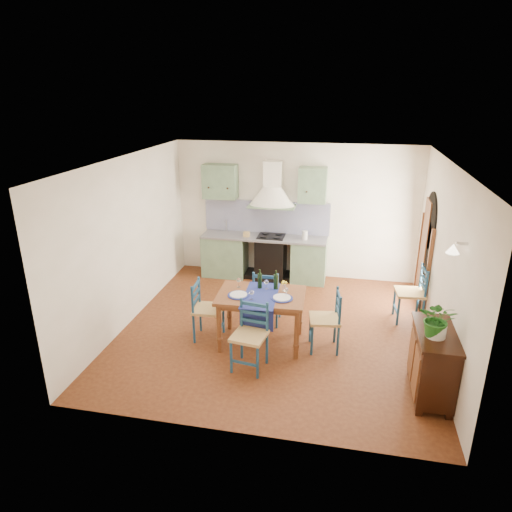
# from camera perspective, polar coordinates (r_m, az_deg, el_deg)

# --- Properties ---
(floor) EXTENTS (5.00, 5.00, 0.00)m
(floor) POSITION_cam_1_polar(r_m,az_deg,el_deg) (7.75, 2.37, -9.15)
(floor) COLOR #431D0E
(floor) RESTS_ON ground
(back_wall) EXTENTS (5.00, 0.96, 2.80)m
(back_wall) POSITION_cam_1_polar(r_m,az_deg,el_deg) (9.50, 1.91, 3.38)
(back_wall) COLOR white
(back_wall) RESTS_ON ground
(right_wall) EXTENTS (0.26, 5.00, 2.80)m
(right_wall) POSITION_cam_1_polar(r_m,az_deg,el_deg) (7.52, 21.99, -0.44)
(right_wall) COLOR white
(right_wall) RESTS_ON ground
(left_wall) EXTENTS (0.04, 5.00, 2.80)m
(left_wall) POSITION_cam_1_polar(r_m,az_deg,el_deg) (7.93, -15.61, 1.83)
(left_wall) COLOR white
(left_wall) RESTS_ON ground
(ceiling) EXTENTS (5.00, 5.00, 0.01)m
(ceiling) POSITION_cam_1_polar(r_m,az_deg,el_deg) (6.83, 2.71, 11.81)
(ceiling) COLOR silver
(ceiling) RESTS_ON back_wall
(dining_table) EXTENTS (1.36, 1.03, 1.16)m
(dining_table) POSITION_cam_1_polar(r_m,az_deg,el_deg) (7.03, 0.66, -5.54)
(dining_table) COLOR brown
(dining_table) RESTS_ON ground
(chair_near) EXTENTS (0.53, 0.53, 0.99)m
(chair_near) POSITION_cam_1_polar(r_m,az_deg,el_deg) (6.56, -0.74, -9.90)
(chair_near) COLOR navy
(chair_near) RESTS_ON ground
(chair_far) EXTENTS (0.47, 0.47, 0.99)m
(chair_far) POSITION_cam_1_polar(r_m,az_deg,el_deg) (7.73, 1.35, -4.97)
(chair_far) COLOR navy
(chair_far) RESTS_ON ground
(chair_left) EXTENTS (0.48, 0.48, 0.97)m
(chair_left) POSITION_cam_1_polar(r_m,az_deg,el_deg) (7.33, -6.23, -6.66)
(chair_left) COLOR navy
(chair_left) RESTS_ON ground
(chair_right) EXTENTS (0.52, 0.52, 0.97)m
(chair_right) POSITION_cam_1_polar(r_m,az_deg,el_deg) (7.07, 8.85, -7.86)
(chair_right) COLOR navy
(chair_right) RESTS_ON ground
(chair_spare) EXTENTS (0.51, 0.51, 1.00)m
(chair_spare) POSITION_cam_1_polar(r_m,az_deg,el_deg) (8.24, 18.91, -4.42)
(chair_spare) COLOR navy
(chair_spare) RESTS_ON ground
(sideboard) EXTENTS (0.50, 1.05, 0.94)m
(sideboard) POSITION_cam_1_polar(r_m,az_deg,el_deg) (6.43, 21.19, -12.15)
(sideboard) COLOR black
(sideboard) RESTS_ON ground
(potted_plant) EXTENTS (0.51, 0.47, 0.48)m
(potted_plant) POSITION_cam_1_polar(r_m,az_deg,el_deg) (6.00, 21.77, -7.34)
(potted_plant) COLOR #1E5C1A
(potted_plant) RESTS_ON sideboard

